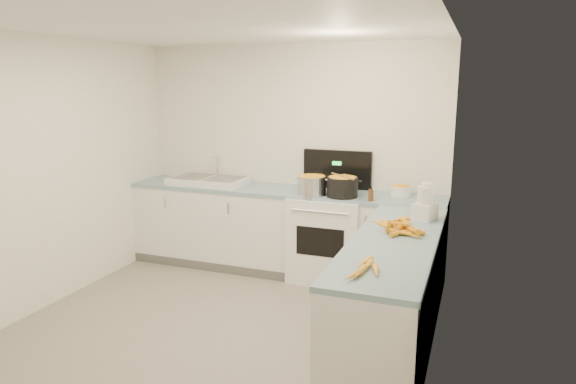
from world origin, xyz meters
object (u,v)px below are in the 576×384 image
(steel_pot, at_px, (312,186))
(extract_bottle, at_px, (371,195))
(black_pot, at_px, (342,188))
(mixing_bowl, at_px, (401,191))
(food_processor, at_px, (426,204))
(spice_jar, at_px, (372,195))
(sink, at_px, (209,180))
(stove, at_px, (329,236))

(steel_pot, relative_size, extract_bottle, 2.48)
(black_pot, xyz_separation_m, mixing_bowl, (0.55, 0.25, -0.04))
(mixing_bowl, relative_size, food_processor, 0.70)
(black_pot, bearing_deg, mixing_bowl, 24.54)
(mixing_bowl, relative_size, spice_jar, 2.38)
(sink, bearing_deg, extract_bottle, -6.94)
(black_pot, distance_m, mixing_bowl, 0.61)
(stove, relative_size, spice_jar, 14.57)
(black_pot, height_order, food_processor, food_processor)
(mixing_bowl, distance_m, extract_bottle, 0.42)
(stove, bearing_deg, food_processor, -35.15)
(steel_pot, distance_m, spice_jar, 0.62)
(steel_pot, height_order, black_pot, black_pot)
(steel_pot, height_order, mixing_bowl, steel_pot)
(food_processor, bearing_deg, extract_bottle, 137.68)
(sink, bearing_deg, mixing_bowl, 2.90)
(black_pot, xyz_separation_m, food_processor, (0.88, -0.61, 0.04))
(stove, relative_size, extract_bottle, 11.24)
(stove, xyz_separation_m, sink, (-1.45, 0.02, 0.50))
(food_processor, bearing_deg, mixing_bowl, 110.82)
(sink, distance_m, mixing_bowl, 2.17)
(mixing_bowl, xyz_separation_m, spice_jar, (-0.25, -0.28, -0.00))
(sink, relative_size, mixing_bowl, 3.88)
(extract_bottle, height_order, spice_jar, extract_bottle)
(sink, height_order, spice_jar, sink)
(food_processor, bearing_deg, sink, 163.20)
(stove, bearing_deg, extract_bottle, -24.59)
(stove, height_order, sink, stove)
(steel_pot, bearing_deg, stove, 46.24)
(sink, xyz_separation_m, extract_bottle, (1.93, -0.23, 0.02))
(spice_jar, bearing_deg, extract_bottle, -86.85)
(steel_pot, relative_size, black_pot, 0.96)
(mixing_bowl, bearing_deg, steel_pot, -162.14)
(food_processor, bearing_deg, steel_pot, 153.97)
(stove, xyz_separation_m, food_processor, (1.05, -0.74, 0.60))
(extract_bottle, relative_size, spice_jar, 1.30)
(sink, height_order, steel_pot, sink)
(stove, xyz_separation_m, mixing_bowl, (0.72, 0.13, 0.52))
(black_pot, distance_m, spice_jar, 0.31)
(stove, height_order, mixing_bowl, stove)
(mixing_bowl, distance_m, food_processor, 0.93)
(extract_bottle, bearing_deg, food_processor, -42.32)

